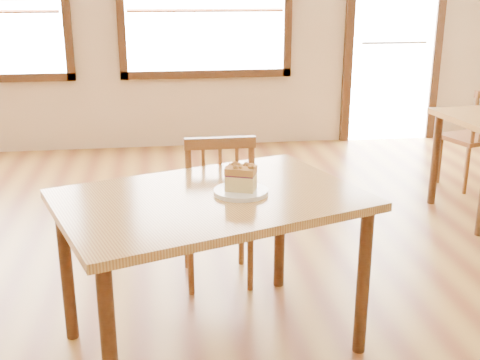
% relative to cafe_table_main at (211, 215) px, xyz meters
% --- Properties ---
extents(entry_door, '(1.08, 0.06, 2.29)m').
position_rel_cafe_table_main_xyz_m(entry_door, '(2.32, 3.74, 0.53)').
color(entry_door, white).
rests_on(entry_door, ground).
extents(cafe_table_main, '(1.52, 1.25, 0.75)m').
position_rel_cafe_table_main_xyz_m(cafe_table_main, '(0.00, 0.00, 0.00)').
color(cafe_table_main, tan).
rests_on(cafe_table_main, ground).
extents(cafe_chair_main, '(0.41, 0.41, 0.90)m').
position_rel_cafe_table_main_xyz_m(cafe_chair_main, '(0.10, 0.63, -0.21)').
color(cafe_chair_main, brown).
rests_on(cafe_chair_main, ground).
extents(cafe_chair_second, '(0.48, 0.48, 0.86)m').
position_rel_cafe_table_main_xyz_m(cafe_chair_second, '(2.38, 2.03, -0.23)').
color(cafe_chair_second, brown).
rests_on(cafe_chair_second, ground).
extents(plate, '(0.24, 0.24, 0.02)m').
position_rel_cafe_table_main_xyz_m(plate, '(0.14, 0.01, 0.10)').
color(plate, white).
rests_on(plate, cafe_table_main).
extents(cake_slice, '(0.16, 0.14, 0.12)m').
position_rel_cafe_table_main_xyz_m(cake_slice, '(0.14, 0.01, 0.17)').
color(cake_slice, '#DDD17D').
rests_on(cake_slice, plate).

